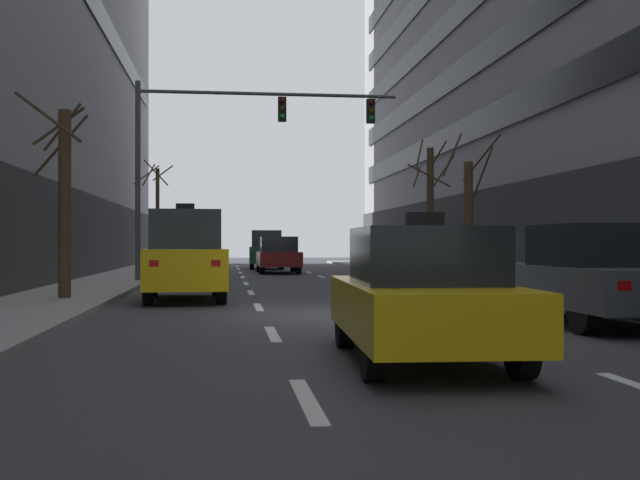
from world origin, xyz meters
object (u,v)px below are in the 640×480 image
object	(u,v)px
street_tree_1	(64,197)
pedestrian_0	(452,250)
taxi_driving_2	(185,256)
taxi_driving_3	(422,296)
street_tree_2	(430,207)
car_driving_4	(278,255)
car_driving_0	(266,250)
street_tree_0	(469,216)
car_parked_1	(591,275)
car_driving_1	(196,260)
street_tree_3	(157,212)
traffic_signal_0	(228,137)

from	to	relation	value
street_tree_1	pedestrian_0	distance (m)	15.78
taxi_driving_2	taxi_driving_3	size ratio (longest dim) A/B	1.07
street_tree_2	car_driving_4	bearing A→B (deg)	138.72
car_driving_0	street_tree_0	distance (m)	17.28
car_parked_1	pedestrian_0	bearing A→B (deg)	81.65
car_driving_4	street_tree_0	bearing A→B (deg)	-59.77
car_parked_1	street_tree_0	distance (m)	13.61
taxi_driving_2	street_tree_2	bearing A→B (deg)	51.73
car_driving_1	car_parked_1	distance (m)	16.15
car_parked_1	street_tree_3	size ratio (longest dim) A/B	0.80
car_driving_4	car_driving_1	bearing A→B (deg)	-111.03
traffic_signal_0	street_tree_1	xyz separation A→B (m)	(-3.76, -8.47, -2.60)
car_driving_0	street_tree_3	distance (m)	6.28
street_tree_2	car_parked_1	bearing A→B (deg)	-96.69
street_tree_2	street_tree_3	world-z (taller)	street_tree_3
car_driving_4	pedestrian_0	distance (m)	9.76
traffic_signal_0	street_tree_3	world-z (taller)	traffic_signal_0
taxi_driving_2	street_tree_0	world-z (taller)	street_tree_0
car_driving_1	taxi_driving_3	size ratio (longest dim) A/B	1.06
taxi_driving_3	pedestrian_0	distance (m)	20.41
car_driving_0	taxi_driving_2	bearing A→B (deg)	-97.92
car_driving_4	street_tree_0	world-z (taller)	street_tree_0
car_driving_1	taxi_driving_3	xyz separation A→B (m)	(3.27, -18.15, -0.05)
car_driving_1	street_tree_3	size ratio (longest dim) A/B	0.78
street_tree_3	taxi_driving_2	bearing A→B (deg)	-83.48
taxi_driving_2	pedestrian_0	size ratio (longest dim) A/B	2.71
street_tree_1	street_tree_3	xyz separation A→B (m)	(-0.02, 24.43, 0.67)
street_tree_2	pedestrian_0	world-z (taller)	street_tree_2
car_parked_1	street_tree_1	distance (m)	11.49
car_driving_1	pedestrian_0	world-z (taller)	pedestrian_0
car_driving_1	street_tree_3	bearing A→B (deg)	99.64
street_tree_0	street_tree_1	distance (m)	14.18
pedestrian_0	street_tree_3	bearing A→B (deg)	130.09
taxi_driving_2	street_tree_0	bearing A→B (deg)	36.20
taxi_driving_2	street_tree_1	world-z (taller)	street_tree_1
street_tree_1	street_tree_2	world-z (taller)	street_tree_2
street_tree_1	pedestrian_0	size ratio (longest dim) A/B	2.73
street_tree_0	car_driving_4	bearing A→B (deg)	120.23
car_driving_4	street_tree_2	world-z (taller)	street_tree_2
car_driving_0	pedestrian_0	bearing A→B (deg)	-65.45
car_driving_0	street_tree_0	xyz separation A→B (m)	(6.11, -16.11, 1.28)
car_driving_1	street_tree_0	world-z (taller)	street_tree_0
car_driving_0	street_tree_3	size ratio (longest dim) A/B	0.76
car_driving_4	traffic_signal_0	size ratio (longest dim) A/B	0.50
street_tree_3	street_tree_0	bearing A→B (deg)	-54.54
street_tree_3	car_driving_1	bearing A→B (deg)	-80.36
car_parked_1	street_tree_0	world-z (taller)	street_tree_0
car_driving_0	traffic_signal_0	bearing A→B (deg)	-97.90
car_driving_4	car_parked_1	bearing A→B (deg)	-81.01
taxi_driving_2	street_tree_0	size ratio (longest dim) A/B	0.88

